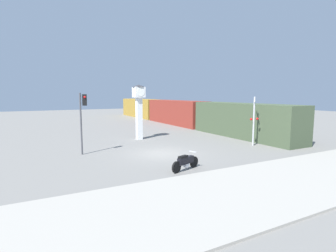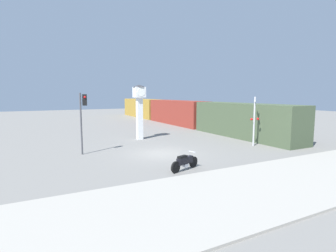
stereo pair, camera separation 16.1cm
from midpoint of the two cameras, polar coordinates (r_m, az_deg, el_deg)
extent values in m
plane|color=slate|center=(19.24, -1.09, -5.98)|extent=(120.00, 120.00, 0.00)
cube|color=#9E998E|center=(12.56, 16.78, -13.13)|extent=(36.00, 6.00, 0.10)
cylinder|color=black|center=(15.66, 5.84, -7.79)|extent=(0.66, 0.32, 0.66)
cylinder|color=black|center=(14.48, 1.99, -8.98)|extent=(0.66, 0.32, 0.66)
cube|color=black|center=(15.00, 4.00, -7.48)|extent=(1.22, 0.62, 0.39)
cube|color=black|center=(14.78, 3.47, -6.69)|extent=(0.66, 0.44, 0.11)
cylinder|color=silver|center=(15.11, 4.13, -8.44)|extent=(0.36, 0.31, 0.31)
cube|color=silver|center=(15.42, 5.60, -5.59)|extent=(0.22, 0.48, 0.04)
cube|color=white|center=(25.12, -6.03, 1.63)|extent=(0.52, 0.52, 4.00)
cube|color=white|center=(25.01, -6.10, 7.34)|extent=(0.99, 0.99, 0.99)
cylinder|color=white|center=(24.54, -5.67, 7.35)|extent=(0.79, 0.02, 0.79)
cone|color=#333338|center=(25.02, -6.12, 8.70)|extent=(1.19, 1.19, 0.20)
cube|color=#425138|center=(27.33, 16.39, 1.19)|extent=(2.80, 12.93, 3.40)
cube|color=maroon|center=(38.21, 2.18, 3.02)|extent=(2.80, 12.93, 3.40)
cube|color=olive|center=(50.39, -5.49, 3.93)|extent=(2.80, 12.93, 3.40)
cylinder|color=#47474C|center=(19.55, -18.16, 0.42)|extent=(0.12, 0.12, 4.40)
cube|color=black|center=(19.49, -17.48, 5.44)|extent=(0.28, 0.24, 0.80)
sphere|color=red|center=(19.34, -17.42, 6.03)|extent=(0.16, 0.16, 0.16)
cylinder|color=#B7B7BC|center=(22.90, 18.44, 0.94)|extent=(0.14, 0.14, 4.10)
cube|color=white|center=(22.80, 18.60, 5.19)|extent=(0.82, 0.82, 0.14)
sphere|color=red|center=(22.60, 17.93, 1.40)|extent=(0.20, 0.20, 0.20)
sphere|color=red|center=(23.10, 19.15, 1.47)|extent=(0.20, 0.20, 0.20)
camera|label=1|loc=(0.08, -89.77, 0.03)|focal=28.00mm
camera|label=2|loc=(0.08, 90.23, -0.03)|focal=28.00mm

